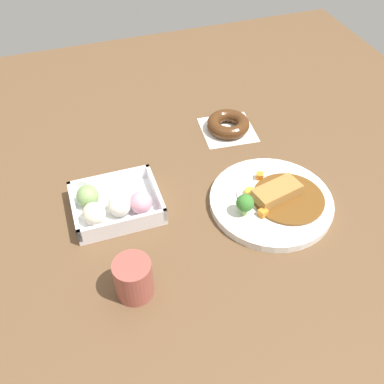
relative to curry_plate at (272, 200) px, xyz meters
name	(u,v)px	position (x,y,z in m)	size (l,w,h in m)	color
ground_plane	(191,198)	(-0.16, 0.08, -0.01)	(1.60, 1.60, 0.00)	brown
curry_plate	(272,200)	(0.00, 0.00, 0.00)	(0.27, 0.27, 0.07)	white
donut_box	(114,205)	(-0.33, 0.09, 0.01)	(0.18, 0.15, 0.06)	white
chocolate_ring_donut	(228,125)	(0.01, 0.28, 0.00)	(0.14, 0.14, 0.04)	white
coffee_mug	(133,278)	(-0.33, -0.12, 0.03)	(0.07, 0.07, 0.08)	#9E4C42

